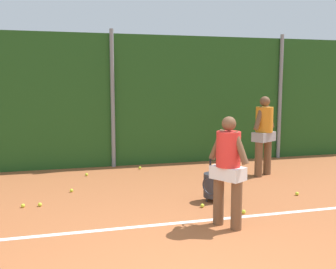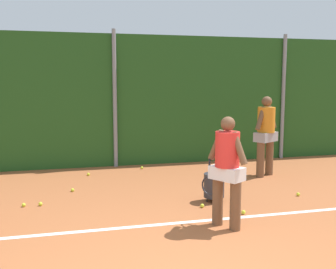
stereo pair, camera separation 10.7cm
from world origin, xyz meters
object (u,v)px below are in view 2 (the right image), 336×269
tennis_ball_0 (88,174)px  tennis_ball_11 (142,168)px  ball_hopper (214,185)px  player_backcourt_far (266,132)px  tennis_ball_7 (24,205)px  tennis_ball_8 (214,183)px  tennis_ball_6 (73,190)px  tennis_ball_3 (40,204)px  tennis_ball_13 (298,194)px  tennis_ball_2 (202,206)px  tennis_ball_1 (243,212)px  player_foreground_near (227,166)px

tennis_ball_0 → tennis_ball_11: same height
tennis_ball_11 → ball_hopper: bearing=-75.5°
player_backcourt_far → tennis_ball_11: (-2.55, 1.36, -0.97)m
tennis_ball_7 → tennis_ball_8: bearing=9.7°
tennis_ball_6 → tennis_ball_0: bearing=73.9°
player_backcourt_far → tennis_ball_6: size_ratio=27.03×
ball_hopper → tennis_ball_7: bearing=171.4°
tennis_ball_0 → tennis_ball_7: same height
tennis_ball_3 → tennis_ball_13: size_ratio=1.00×
tennis_ball_0 → tennis_ball_13: size_ratio=1.00×
player_backcourt_far → tennis_ball_6: (-4.22, -0.30, -0.97)m
tennis_ball_7 → tennis_ball_2: bearing=-15.0°
tennis_ball_6 → tennis_ball_1: bearing=-37.6°
player_foreground_near → tennis_ball_8: player_foreground_near is taller
tennis_ball_0 → tennis_ball_13: bearing=-35.2°
tennis_ball_6 → tennis_ball_8: bearing=-2.8°
tennis_ball_1 → tennis_ball_2: (-0.53, 0.48, 0.00)m
tennis_ball_3 → tennis_ball_8: bearing=10.6°
tennis_ball_7 → tennis_ball_11: size_ratio=1.00×
tennis_ball_2 → tennis_ball_11: same height
player_foreground_near → tennis_ball_8: (0.71, 2.35, -0.87)m
tennis_ball_6 → tennis_ball_7: (-0.82, -0.76, 0.00)m
player_backcourt_far → tennis_ball_13: player_backcourt_far is taller
player_backcourt_far → tennis_ball_0: (-3.85, 0.97, -0.97)m
player_foreground_near → tennis_ball_11: 4.27m
tennis_ball_2 → ball_hopper: bearing=42.7°
tennis_ball_0 → tennis_ball_8: size_ratio=1.00×
tennis_ball_8 → tennis_ball_2: bearing=-117.9°
player_foreground_near → tennis_ball_13: 2.41m
tennis_ball_13 → tennis_ball_6: bearing=161.9°
tennis_ball_0 → tennis_ball_13: (3.69, -2.60, 0.00)m
tennis_ball_13 → tennis_ball_0: bearing=144.8°
ball_hopper → tennis_ball_2: 0.50m
tennis_ball_13 → tennis_ball_2: bearing=-173.6°
tennis_ball_0 → tennis_ball_3: size_ratio=1.00×
tennis_ball_1 → tennis_ball_3: 3.42m
tennis_ball_1 → tennis_ball_8: (0.22, 1.89, 0.00)m
tennis_ball_6 → tennis_ball_11: (1.66, 1.66, 0.00)m
player_backcourt_far → tennis_ball_0: size_ratio=27.03×
tennis_ball_2 → tennis_ball_6: same height
tennis_ball_8 → tennis_ball_11: 2.16m
player_backcourt_far → tennis_ball_1: player_backcourt_far is taller
tennis_ball_2 → player_foreground_near: bearing=-87.9°
player_backcourt_far → tennis_ball_8: (-1.37, -0.44, -0.97)m
tennis_ball_2 → tennis_ball_3: 2.76m
tennis_ball_3 → tennis_ball_0: bearing=65.9°
ball_hopper → tennis_ball_1: size_ratio=7.78×
tennis_ball_2 → tennis_ball_13: (1.95, 0.22, 0.00)m
tennis_ball_0 → tennis_ball_3: bearing=-114.1°
tennis_ball_7 → tennis_ball_1: bearing=-20.1°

